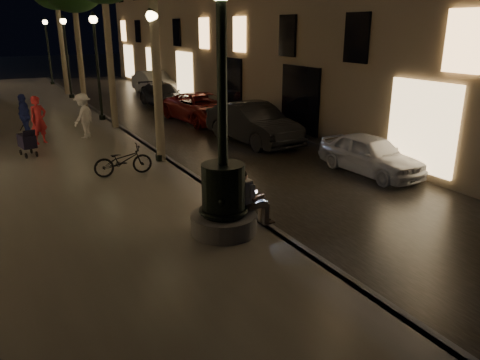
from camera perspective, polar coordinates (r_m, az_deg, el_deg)
ground at (r=22.19m, az=-15.03°, el=6.28°), size 120.00×120.00×0.00m
cobble_lane at (r=23.06m, az=-7.76°, el=7.19°), size 6.00×45.00×0.02m
promenade at (r=21.60m, az=-25.39°, el=5.10°), size 8.00×45.00×0.20m
curb_strip at (r=22.17m, az=-15.05°, el=6.53°), size 0.25×45.00×0.20m
fountain_lamppost at (r=9.64m, az=-2.06°, el=-0.84°), size 1.40×1.40×5.21m
seated_man_laptop at (r=10.02m, az=1.09°, el=-2.00°), size 0.93×0.32×1.31m
lamp_curb_a at (r=14.98m, az=-10.36°, el=13.64°), size 0.36×0.36×4.81m
lamp_curb_b at (r=22.69m, az=-17.12°, el=14.62°), size 0.36×0.36×4.81m
lamp_curb_c at (r=30.55m, az=-20.45°, el=15.03°), size 0.36×0.36×4.81m
lamp_curb_d at (r=38.47m, az=-22.42°, el=15.25°), size 0.36×0.36×4.81m
stroller at (r=17.18m, az=-24.53°, el=4.34°), size 0.56×1.03×1.04m
car_front at (r=14.97m, az=15.60°, el=3.04°), size 1.59×3.64×1.22m
car_second at (r=18.33m, az=1.59°, el=6.94°), size 1.99×4.80×1.54m
car_third at (r=22.51m, az=-4.61°, el=8.76°), size 2.61×5.04×1.36m
car_rear at (r=27.56m, az=-9.38°, el=10.21°), size 1.80×4.34×1.25m
car_fifth at (r=32.53m, az=-10.35°, el=11.59°), size 1.92×4.71×1.52m
pedestrian_red at (r=18.85m, az=-23.34°, el=6.73°), size 0.76×0.66×1.76m
pedestrian_white at (r=19.25m, az=-18.55°, el=7.44°), size 1.23×1.26×1.73m
pedestrian_blue at (r=20.07m, az=-24.83°, el=7.08°), size 0.67×1.08×1.71m
bicycle at (r=14.05m, az=-14.08°, el=2.33°), size 1.71×0.70×0.88m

